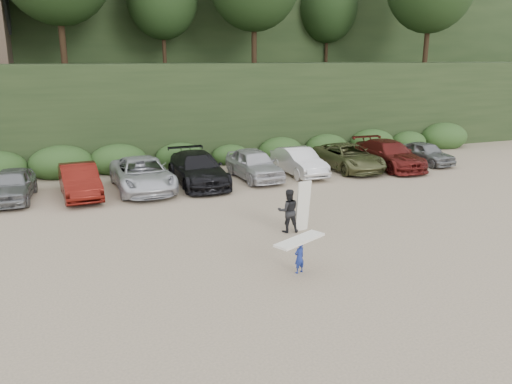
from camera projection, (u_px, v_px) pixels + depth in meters
name	position (u px, v px, depth m)	size (l,w,h in m)	color
ground	(243.00, 256.00, 16.48)	(120.00, 120.00, 0.00)	tan
hillside_backdrop	(109.00, 3.00, 45.85)	(90.00, 41.50, 28.00)	black
parked_cars	(152.00, 173.00, 24.90)	(36.41, 6.17, 1.64)	silver
child_surfer	(300.00, 250.00, 15.05)	(1.88, 1.25, 1.10)	navy
adult_surfer	(290.00, 210.00, 18.62)	(1.30, 0.78, 1.96)	black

